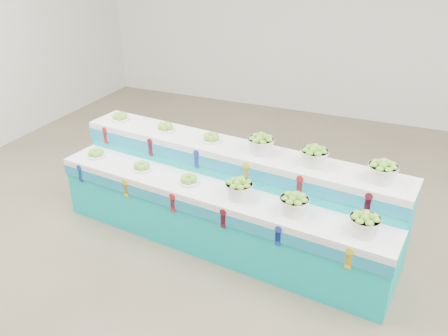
{
  "coord_description": "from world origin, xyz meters",
  "views": [
    {
      "loc": [
        0.95,
        -3.36,
        3.08
      ],
      "look_at": [
        -0.75,
        0.63,
        0.87
      ],
      "focal_mm": 37.48,
      "sensor_mm": 36.0,
      "label": 1
    }
  ],
  "objects_px": {
    "basket_lower_left": "(239,189)",
    "display_stand": "(224,198)",
    "plate_upper_mid": "(165,127)",
    "basket_upper_right": "(383,171)"
  },
  "relations": [
    {
      "from": "display_stand",
      "to": "plate_upper_mid",
      "type": "xyz_separation_m",
      "value": [
        -0.88,
        0.34,
        0.56
      ]
    },
    {
      "from": "basket_upper_right",
      "to": "plate_upper_mid",
      "type": "bearing_deg",
      "value": 173.38
    },
    {
      "from": "basket_lower_left",
      "to": "basket_upper_right",
      "type": "height_order",
      "value": "basket_upper_right"
    },
    {
      "from": "basket_lower_left",
      "to": "display_stand",
      "type": "bearing_deg",
      "value": 135.87
    },
    {
      "from": "plate_upper_mid",
      "to": "basket_upper_right",
      "type": "height_order",
      "value": "basket_upper_right"
    },
    {
      "from": "plate_upper_mid",
      "to": "basket_upper_right",
      "type": "distance_m",
      "value": 2.44
    },
    {
      "from": "display_stand",
      "to": "basket_upper_right",
      "type": "distance_m",
      "value": 1.67
    },
    {
      "from": "plate_upper_mid",
      "to": "basket_lower_left",
      "type": "bearing_deg",
      "value": -27.58
    },
    {
      "from": "display_stand",
      "to": "basket_upper_right",
      "type": "relative_size",
      "value": 13.76
    },
    {
      "from": "basket_lower_left",
      "to": "basket_upper_right",
      "type": "relative_size",
      "value": 1.0
    }
  ]
}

